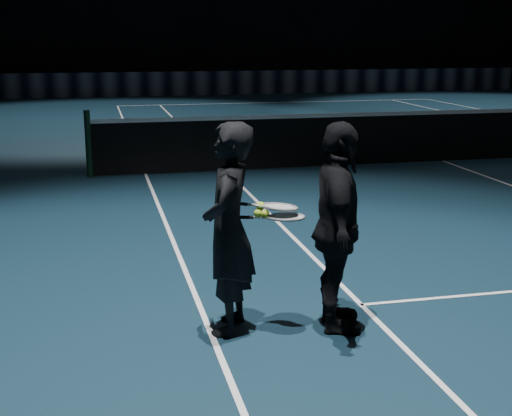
# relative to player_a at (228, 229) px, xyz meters

# --- Properties ---
(floor) EXTENTS (36.00, 36.00, 0.00)m
(floor) POSITION_rel_player_a_xyz_m (5.33, 6.65, -0.83)
(floor) COLOR #0D2230
(floor) RESTS_ON ground
(court_lines) EXTENTS (10.98, 23.78, 0.01)m
(court_lines) POSITION_rel_player_a_xyz_m (5.33, 6.65, -0.83)
(court_lines) COLOR white
(court_lines) RESTS_ON floor
(net_post_left) EXTENTS (0.10, 0.10, 1.10)m
(net_post_left) POSITION_rel_player_a_xyz_m (-1.07, 6.65, -0.28)
(net_post_left) COLOR black
(net_post_left) RESTS_ON floor
(net_mesh) EXTENTS (12.80, 0.02, 0.86)m
(net_mesh) POSITION_rel_player_a_xyz_m (5.33, 6.65, -0.38)
(net_mesh) COLOR black
(net_mesh) RESTS_ON floor
(net_tape) EXTENTS (12.80, 0.03, 0.07)m
(net_tape) POSITION_rel_player_a_xyz_m (5.33, 6.65, 0.08)
(net_tape) COLOR white
(net_tape) RESTS_ON net_mesh
(sponsor_backdrop) EXTENTS (22.00, 0.15, 0.90)m
(sponsor_backdrop) POSITION_rel_player_a_xyz_m (5.33, 22.15, -0.38)
(sponsor_backdrop) COLOR black
(sponsor_backdrop) RESTS_ON floor
(player_a) EXTENTS (0.60, 0.71, 1.67)m
(player_a) POSITION_rel_player_a_xyz_m (0.00, 0.00, 0.00)
(player_a) COLOR black
(player_a) RESTS_ON floor
(player_b) EXTENTS (0.62, 1.05, 1.67)m
(player_b) POSITION_rel_player_a_xyz_m (0.83, -0.16, 0.00)
(player_b) COLOR black
(player_b) RESTS_ON floor
(racket_lower) EXTENTS (0.71, 0.35, 0.03)m
(racket_lower) POSITION_rel_player_a_xyz_m (0.44, -0.09, 0.09)
(racket_lower) COLOR black
(racket_lower) RESTS_ON player_a
(racket_upper) EXTENTS (0.70, 0.30, 0.10)m
(racket_upper) POSITION_rel_player_a_xyz_m (0.40, -0.04, 0.17)
(racket_upper) COLOR black
(racket_upper) RESTS_ON player_b
(tennis_balls) EXTENTS (0.12, 0.10, 0.12)m
(tennis_balls) POSITION_rel_player_a_xyz_m (0.25, -0.04, 0.14)
(tennis_balls) COLOR #B5D72D
(tennis_balls) RESTS_ON racket_upper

